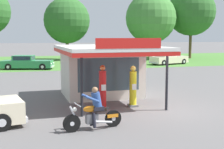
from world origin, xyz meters
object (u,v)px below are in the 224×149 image
Objects in this scene: bystander_admiring_sedan at (81,64)px; parked_car_back_row_right at (107,60)px; gas_pump_offside at (133,88)px; parked_car_back_row_far_right at (27,63)px; gas_pump_nearside at (103,89)px; motorcycle_with_rider at (94,112)px; parked_car_back_row_far_left at (169,59)px.

parked_car_back_row_right is at bearing 54.31° from bystander_admiring_sedan.
bystander_admiring_sedan is at bearing 89.05° from gas_pump_offside.
bystander_admiring_sedan reaches higher than parked_car_back_row_right.
parked_car_back_row_far_right is at bearing -176.72° from parked_car_back_row_right.
gas_pump_offside is at bearing -76.84° from parked_car_back_row_far_right.
gas_pump_nearside is 14.28m from bystander_admiring_sedan.
gas_pump_offside is 0.88× the size of motorcycle_with_rider.
bystander_admiring_sedan is (-11.97, -5.97, 0.18)m from parked_car_back_row_far_left.
parked_car_back_row_far_left is at bearing 26.49° from bystander_admiring_sedan.
bystander_admiring_sedan is (2.91, 17.25, 0.23)m from motorcycle_with_rider.
gas_pump_offside reaches higher than parked_car_back_row_right.
gas_pump_offside reaches higher than bystander_admiring_sedan.
gas_pump_nearside is 3.30m from motorcycle_with_rider.
parked_car_back_row_far_left is 13.38m from bystander_admiring_sedan.
parked_car_back_row_far_left is at bearing 2.85° from parked_car_back_row_far_right.
motorcycle_with_rider is at bearing -85.30° from parked_car_back_row_far_right.
parked_car_back_row_right is (6.96, 22.88, 0.04)m from motorcycle_with_rider.
gas_pump_offside is 1.19× the size of bystander_admiring_sedan.
motorcycle_with_rider is (-1.15, -3.08, -0.30)m from gas_pump_nearside.
gas_pump_nearside reaches higher than gas_pump_offside.
gas_pump_nearside is 0.37× the size of parked_car_back_row_right.
gas_pump_nearside is at bearing 180.00° from gas_pump_offside.
gas_pump_offside is 19.83m from parked_car_back_row_far_right.
parked_car_back_row_far_left is at bearing 58.78° from gas_pump_offside.
parked_car_back_row_far_right is at bearing 94.70° from motorcycle_with_rider.
motorcycle_with_rider is 22.46m from parked_car_back_row_far_right.
gas_pump_nearside is 20.64m from parked_car_back_row_right.
bystander_admiring_sedan is (1.76, 14.17, -0.06)m from gas_pump_nearside.
motorcycle_with_rider is 0.43× the size of parked_car_back_row_far_left.
parked_car_back_row_right is 1.07× the size of parked_car_back_row_far_left.
gas_pump_nearside reaches higher than parked_car_back_row_right.
gas_pump_nearside is 1.04× the size of gas_pump_offside.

